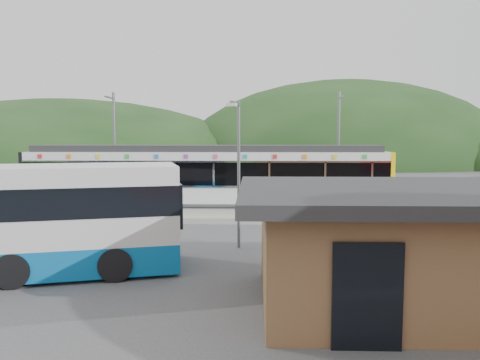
{
  "coord_description": "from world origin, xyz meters",
  "views": [
    {
      "loc": [
        1.74,
        -20.61,
        4.27
      ],
      "look_at": [
        1.11,
        1.0,
        2.24
      ],
      "focal_mm": 35.0,
      "sensor_mm": 36.0,
      "label": 1
    }
  ],
  "objects": [
    {
      "name": "station_shelter",
      "position": [
        6.0,
        -9.01,
        1.55
      ],
      "size": [
        9.2,
        6.2,
        3.0
      ],
      "color": "brown",
      "rests_on": "ground"
    },
    {
      "name": "ground",
      "position": [
        0.0,
        0.0,
        0.0
      ],
      "size": [
        120.0,
        120.0,
        0.0
      ],
      "primitive_type": "plane",
      "color": "#4C4C4F",
      "rests_on": "ground"
    },
    {
      "name": "yellow_line",
      "position": [
        0.0,
        2.0,
        0.3
      ],
      "size": [
        26.0,
        0.1,
        0.01
      ],
      "primitive_type": "cube",
      "color": "yellow",
      "rests_on": "platform"
    },
    {
      "name": "hills",
      "position": [
        6.19,
        5.29,
        0.0
      ],
      "size": [
        146.0,
        149.0,
        26.0
      ],
      "color": "#1E3D19",
      "rests_on": "ground"
    },
    {
      "name": "catenary_mast_west",
      "position": [
        -7.0,
        8.56,
        3.65
      ],
      "size": [
        0.18,
        1.8,
        7.0
      ],
      "color": "slate",
      "rests_on": "ground"
    },
    {
      "name": "platform",
      "position": [
        0.0,
        3.3,
        0.15
      ],
      "size": [
        26.0,
        3.2,
        0.3
      ],
      "primitive_type": "cube",
      "color": "#9E9E99",
      "rests_on": "ground"
    },
    {
      "name": "catenary_mast_east",
      "position": [
        7.0,
        8.56,
        3.65
      ],
      "size": [
        0.18,
        1.8,
        7.0
      ],
      "color": "slate",
      "rests_on": "ground"
    },
    {
      "name": "lamp_post",
      "position": [
        1.18,
        -3.12,
        3.33
      ],
      "size": [
        0.39,
        1.03,
        5.56
      ],
      "rotation": [
        0.0,
        0.0,
        -0.28
      ],
      "color": "slate",
      "rests_on": "ground"
    },
    {
      "name": "train",
      "position": [
        -0.89,
        6.0,
        2.06
      ],
      "size": [
        20.44,
        3.01,
        3.74
      ],
      "color": "black",
      "rests_on": "ground"
    }
  ]
}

